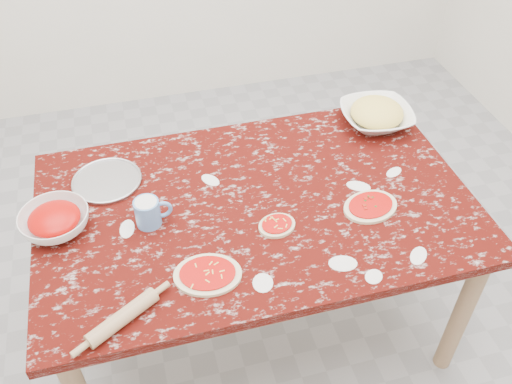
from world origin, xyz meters
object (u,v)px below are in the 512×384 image
object	(u,v)px
pizza_tray	(107,181)
sauce_bowl	(55,222)
cheese_bowl	(376,117)
worktable	(256,218)
flour_mug	(149,212)
rolling_pin	(123,317)

from	to	relation	value
pizza_tray	sauce_bowl	xyz separation A→B (m)	(-0.18, -0.21, 0.03)
cheese_bowl	worktable	bearing A→B (deg)	-151.39
worktable	sauce_bowl	xyz separation A→B (m)	(-0.71, 0.05, 0.12)
worktable	flour_mug	bearing A→B (deg)	-179.03
pizza_tray	sauce_bowl	size ratio (longest dim) A/B	1.08
cheese_bowl	flour_mug	bearing A→B (deg)	-161.04
sauce_bowl	flour_mug	bearing A→B (deg)	-9.65
sauce_bowl	flour_mug	size ratio (longest dim) A/B	1.80
sauce_bowl	cheese_bowl	size ratio (longest dim) A/B	0.79
flour_mug	cheese_bowl	bearing A→B (deg)	18.96
worktable	flour_mug	xyz separation A→B (m)	(-0.39, -0.01, 0.14)
worktable	sauce_bowl	world-z (taller)	sauce_bowl
sauce_bowl	cheese_bowl	bearing A→B (deg)	12.48
sauce_bowl	rolling_pin	world-z (taller)	sauce_bowl
cheese_bowl	rolling_pin	size ratio (longest dim) A/B	1.26
pizza_tray	rolling_pin	bearing A→B (deg)	-89.45
pizza_tray	flour_mug	bearing A→B (deg)	-62.76
pizza_tray	flour_mug	size ratio (longest dim) A/B	1.95
cheese_bowl	pizza_tray	bearing A→B (deg)	-175.62
rolling_pin	flour_mug	bearing A→B (deg)	71.96
worktable	sauce_bowl	bearing A→B (deg)	176.15
worktable	flour_mug	size ratio (longest dim) A/B	12.00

